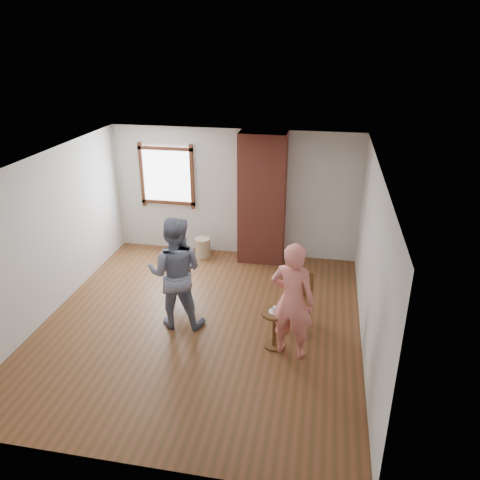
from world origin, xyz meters
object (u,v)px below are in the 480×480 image
object	(u,v)px
dining_chair_right	(298,297)
person_pink	(292,301)
side_table	(275,323)
man	(175,273)
stoneware_crock	(203,247)
dining_chair_left	(180,276)

from	to	relation	value
dining_chair_right	person_pink	size ratio (longest dim) A/B	0.52
side_table	man	size ratio (longest dim) A/B	0.33
dining_chair_right	person_pink	bearing A→B (deg)	-85.84
stoneware_crock	man	xyz separation A→B (m)	(0.25, -2.46, 0.70)
dining_chair_left	person_pink	bearing A→B (deg)	-49.72
man	stoneware_crock	bearing A→B (deg)	-88.99
stoneware_crock	dining_chair_left	size ratio (longest dim) A/B	0.50
dining_chair_left	man	size ratio (longest dim) A/B	0.45
stoneware_crock	side_table	world-z (taller)	side_table
dining_chair_right	side_table	bearing A→B (deg)	-107.37
person_pink	side_table	bearing A→B (deg)	-10.64
dining_chair_left	stoneware_crock	bearing A→B (deg)	72.84
side_table	stoneware_crock	bearing A→B (deg)	123.18
dining_chair_left	side_table	world-z (taller)	dining_chair_left
man	person_pink	world-z (taller)	man
stoneware_crock	man	bearing A→B (deg)	-84.29
stoneware_crock	man	world-z (taller)	man
stoneware_crock	dining_chair_right	size ratio (longest dim) A/B	0.44
stoneware_crock	side_table	distance (m)	3.34
side_table	person_pink	xyz separation A→B (m)	(0.25, -0.11, 0.47)
dining_chair_left	side_table	distance (m)	2.04
man	person_pink	distance (m)	1.88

